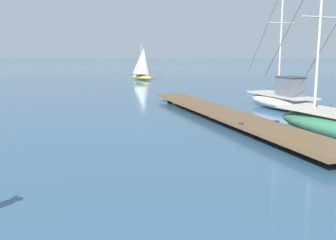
# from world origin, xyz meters

# --- Properties ---
(floating_dock) EXTENTS (3.32, 16.92, 0.53)m
(floating_dock) POSITION_xyz_m (6.95, 15.62, 0.36)
(floating_dock) COLOR brown
(floating_dock) RESTS_ON ground
(fishing_boat_0) EXTENTS (2.48, 6.45, 7.29)m
(fishing_boat_0) POSITION_xyz_m (11.58, 18.50, 0.61)
(fishing_boat_0) COLOR silver
(fishing_boat_0) RESTS_ON ground
(distant_sailboat) EXTENTS (3.03, 4.33, 4.16)m
(distant_sailboat) POSITION_xyz_m (7.23, 44.03, 1.88)
(distant_sailboat) COLOR gold
(distant_sailboat) RESTS_ON ground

